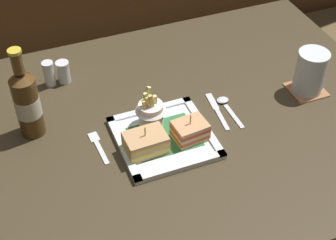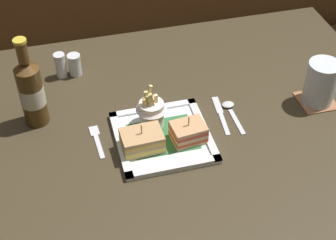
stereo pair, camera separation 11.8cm
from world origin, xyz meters
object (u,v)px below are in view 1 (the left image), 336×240
Objects in this scene: square_plate at (164,138)px; salt_shaker at (49,75)px; dining_table at (171,151)px; spoon at (226,104)px; fork at (98,146)px; knife at (217,109)px; pepper_shaker at (64,73)px; sandwich_half_right at (190,131)px; sandwich_half_left at (146,143)px; beer_bottle at (27,102)px; fries_cup at (150,111)px; water_glass at (310,74)px.

salt_shaker is (-0.23, 0.34, 0.03)m from square_plate.
dining_table is 0.20m from spoon.
spoon is (0.21, 0.06, -0.00)m from square_plate.
fork is (-0.17, 0.04, -0.01)m from square_plate.
square_plate is at bearing -162.60° from knife.
sandwich_half_right is at bearing -56.17° from pepper_shaker.
sandwich_half_right is 0.47m from salt_shaker.
sandwich_half_right is 0.68× the size of spoon.
dining_table is 0.42m from salt_shaker.
knife is 2.02× the size of salt_shaker.
beer_bottle reaches higher than sandwich_half_left.
fries_cup is 0.16m from fork.
square_plate is at bearing -72.35° from fries_cup.
square_plate is at bearing -56.24° from salt_shaker.
square_plate is 1.92× the size of water_glass.
spoon is (0.27, 0.09, -0.03)m from sandwich_half_left.
beer_bottle is 1.64× the size of knife.
spoon is 1.97× the size of pepper_shaker.
sandwich_half_right is 0.35× the size of beer_bottle.
knife is at bearing -37.93° from pepper_shaker.
pepper_shaker is at bearing 123.83° from sandwich_half_right.
fries_cup is 0.71× the size of knife.
square_plate is 3.10× the size of salt_shaker.
water_glass is at bearing -23.65° from salt_shaker.
fork is at bearing 147.64° from sandwich_half_left.
sandwich_half_left reaches higher than dining_table.
knife is at bearing 0.53° from fries_cup.
spoon is at bearing -34.98° from pepper_shaker.
square_plate is at bearing -163.23° from spoon.
sandwich_half_right is (0.02, -0.08, 0.14)m from dining_table.
spoon is at bearing 31.28° from sandwich_half_right.
fries_cup reaches higher than square_plate.
sandwich_half_right is 0.42m from beer_bottle.
sandwich_half_left is (-0.06, -0.03, 0.03)m from square_plate.
salt_shaker is (-0.17, 0.37, -0.00)m from sandwich_half_left.
dining_table is at bearing -51.71° from pepper_shaker.
dining_table is 8.17× the size of knife.
salt_shaker is at bearing 128.08° from sandwich_half_right.
beer_bottle is at bearing 153.71° from sandwich_half_right.
dining_table is at bearing -176.23° from spoon.
pepper_shaker is at bearing 145.02° from spoon.
spoon is at bearing -32.34° from salt_shaker.
beer_bottle is 2.09× the size of fork.
sandwich_half_left reaches higher than pepper_shaker.
knife reaches higher than dining_table.
knife is 1.18× the size of spoon.
water_glass is 0.80× the size of knife.
spoon is at bearing 3.46° from fork.
water_glass is (0.40, 0.07, 0.02)m from sandwich_half_right.
fries_cup reaches higher than knife.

